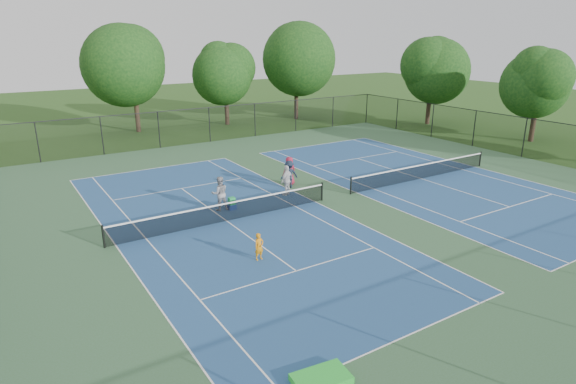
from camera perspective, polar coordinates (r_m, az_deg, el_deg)
ground at (r=28.02m, az=5.76°, el=-0.63°), size 140.00×140.00×0.00m
court_pad at (r=28.02m, az=5.76°, el=-0.62°), size 36.00×36.00×0.01m
tennis_court_left at (r=24.52m, az=-7.27°, el=-3.24°), size 12.00×23.83×1.07m
tennis_court_right at (r=32.61m, az=15.51°, el=1.68°), size 12.00×23.83×1.07m
perimeter_fence at (r=27.55m, az=5.86°, el=2.53°), size 36.08×36.08×3.02m
tree_back_b at (r=48.47m, az=-18.01°, el=14.50°), size 7.60×7.60×10.03m
tree_back_c at (r=50.70m, az=-7.45°, el=14.07°), size 6.00×6.00×8.40m
tree_back_d at (r=53.67m, az=1.02°, el=15.87°), size 7.80×7.80×10.37m
tree_side_e at (r=52.73m, az=16.72°, el=13.99°), size 6.60×6.60×8.87m
tree_side_f at (r=47.13m, az=27.70°, el=11.62°), size 5.80×5.80×8.12m
child_player at (r=20.15m, az=-3.45°, el=-6.49°), size 0.47×0.34×1.18m
instructor at (r=25.85m, az=-8.10°, el=-0.17°), size 1.02×0.86×1.87m
bystander_a at (r=28.03m, az=-0.13°, el=1.40°), size 1.14×0.82×1.80m
bystander_b at (r=29.40m, az=0.15°, el=2.11°), size 1.20×0.83×1.71m
bystander_c at (r=30.02m, az=0.16°, el=2.53°), size 0.90×0.61×1.79m
ball_crate at (r=26.11m, az=-6.65°, el=-1.76°), size 0.42×0.34×0.28m
ball_hopper at (r=26.00m, az=-6.68°, el=-1.06°), size 0.34×0.28×0.39m
green_tarp at (r=14.02m, az=3.95°, el=-21.20°), size 1.65×1.09×0.20m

